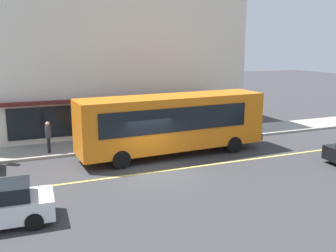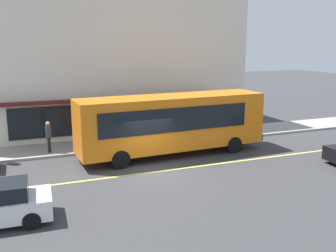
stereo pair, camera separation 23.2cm
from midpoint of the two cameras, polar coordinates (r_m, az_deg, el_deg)
The scene contains 8 objects.
ground at distance 19.44m, azimuth -1.48°, elevation -6.91°, with size 120.00×120.00×0.00m, color #38383A.
sidewalk at distance 24.85m, azimuth -6.17°, elevation -2.52°, with size 80.00×3.13×0.15m, color #9E9B93.
lane_centre_stripe at distance 19.44m, azimuth -1.48°, elevation -6.90°, with size 36.00×0.16×0.01m, color #D8D14C.
storefront_building at distance 31.09m, azimuth -11.25°, elevation 9.10°, with size 21.19×12.15×9.60m.
bus at distance 21.84m, azimuth 1.05°, elevation 0.64°, with size 11.25×3.11×3.50m.
pedestrian_mid_block at distance 23.01m, azimuth -17.31°, elevation -1.12°, with size 0.34×0.34×1.86m.
pedestrian_by_curb at distance 25.77m, azimuth 3.15°, elevation 0.61°, with size 0.34×0.34×1.72m.
pedestrian_near_storefront at distance 23.18m, azimuth -9.71°, elevation -1.16°, with size 0.34×0.34×1.55m.
Camera 2 is at (-6.13, -17.32, 6.38)m, focal length 40.42 mm.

